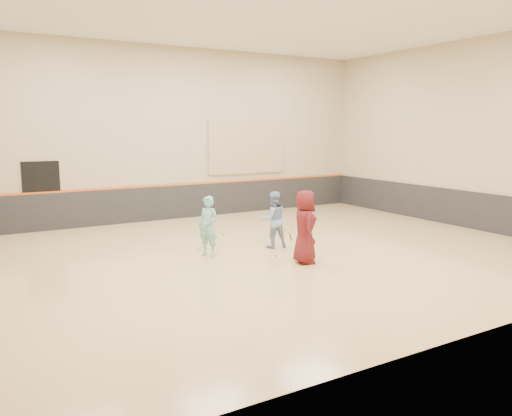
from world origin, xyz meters
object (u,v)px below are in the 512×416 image
instructor (273,220)px  young_man (305,227)px  girl (208,226)px  spare_racket (203,247)px

instructor → young_man: bearing=93.9°
girl → spare_racket: bearing=136.5°
young_man → spare_racket: (-1.57, 2.44, -0.81)m
girl → young_man: size_ratio=0.87×
spare_racket → girl: bearing=-103.3°
young_man → spare_racket: size_ratio=2.97×
young_man → instructor: bearing=14.9°
girl → young_man: (1.74, -1.73, 0.11)m
instructor → spare_racket: 2.02m
instructor → young_man: (-0.18, -1.71, 0.11)m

